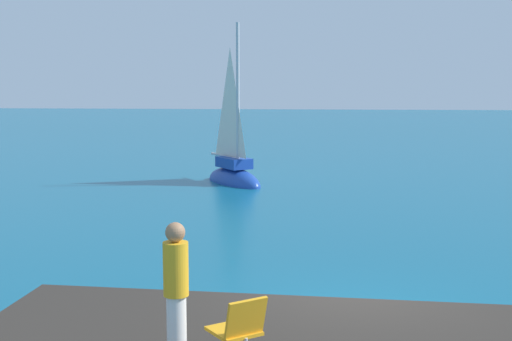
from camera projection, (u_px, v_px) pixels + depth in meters
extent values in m
plane|color=#0F5675|center=(352.00, 328.00, 10.88)|extent=(160.00, 160.00, 0.00)
cube|color=#2E2A26|center=(373.00, 328.00, 10.86)|extent=(1.12, 1.32, 0.84)
ellipsoid|color=#193D99|center=(234.00, 183.00, 26.05)|extent=(2.92, 3.44, 1.17)
cube|color=#193D99|center=(234.00, 163.00, 25.95)|extent=(1.52, 1.68, 0.38)
cylinder|color=#B7B7BC|center=(238.00, 96.00, 25.36)|extent=(0.13, 0.13, 5.30)
cylinder|color=#B2B2B7|center=(225.00, 156.00, 26.56)|extent=(1.31, 1.78, 0.10)
pyramid|color=silver|center=(230.00, 102.00, 25.89)|extent=(1.04, 1.42, 4.02)
cylinder|color=white|center=(177.00, 330.00, 7.75)|extent=(0.22, 0.22, 0.80)
cylinder|color=gold|center=(176.00, 269.00, 7.66)|extent=(0.28, 0.28, 0.60)
sphere|color=#9E704C|center=(175.00, 232.00, 7.60)|extent=(0.22, 0.22, 0.22)
cube|color=orange|center=(234.00, 331.00, 7.87)|extent=(0.70, 0.70, 0.04)
cube|color=orange|center=(246.00, 318.00, 7.62)|extent=(0.47, 0.41, 0.45)
cylinder|color=silver|center=(225.00, 340.00, 8.06)|extent=(0.04, 0.04, 0.35)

